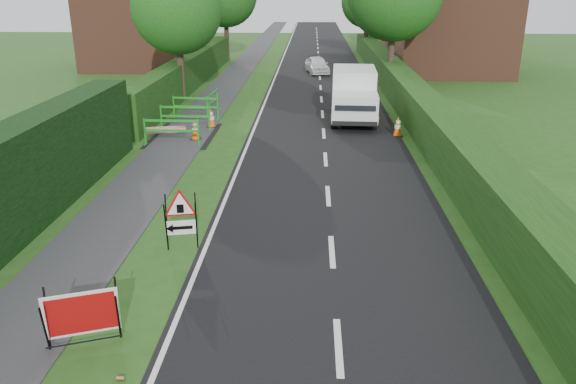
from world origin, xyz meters
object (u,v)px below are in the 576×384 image
object	(u,v)px
triangle_sign	(179,215)
works_van	(354,94)
red_rect_sign	(82,315)
hatchback_car	(317,65)

from	to	relation	value
triangle_sign	works_van	world-z (taller)	works_van
red_rect_sign	works_van	world-z (taller)	works_van
red_rect_sign	triangle_sign	distance (m)	3.66
red_rect_sign	triangle_sign	bearing A→B (deg)	57.35
red_rect_sign	hatchback_car	distance (m)	30.40
red_rect_sign	works_van	size ratio (longest dim) A/B	0.28
hatchback_car	works_van	bearing A→B (deg)	-93.79
hatchback_car	triangle_sign	bearing A→B (deg)	-106.97
red_rect_sign	hatchback_car	bearing A→B (deg)	62.49
triangle_sign	works_van	xyz separation A→B (m)	(4.70, 13.01, 0.29)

